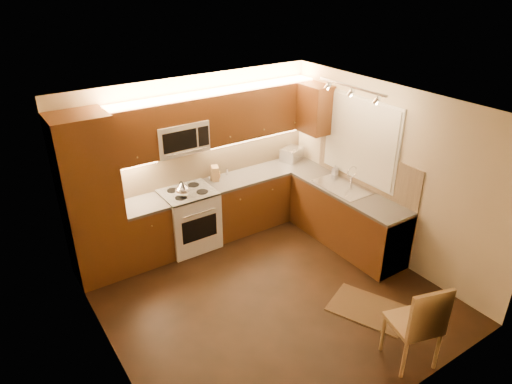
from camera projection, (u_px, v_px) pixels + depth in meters
floor at (270, 296)px, 6.02m from camera, size 4.00×4.00×0.01m
ceiling at (273, 110)px, 4.91m from camera, size 4.00×4.00×0.01m
wall_back at (194, 159)px, 6.95m from camera, size 4.00×0.01×2.50m
wall_front at (406, 306)px, 3.97m from camera, size 4.00×0.01×2.50m
wall_left at (104, 268)px, 4.47m from camera, size 0.01×4.00×2.50m
wall_right at (387, 174)px, 6.46m from camera, size 0.01×4.00×2.50m
pantry at (91, 200)px, 5.95m from camera, size 0.70×0.60×2.30m
base_cab_back_left at (145, 233)px, 6.60m from camera, size 0.62×0.60×0.86m
counter_back_left at (142, 206)px, 6.40m from camera, size 0.62×0.60×0.04m
base_cab_back_right at (262, 197)px, 7.61m from camera, size 1.92×0.60×0.86m
counter_back_right at (262, 172)px, 7.41m from camera, size 1.92×0.60×0.04m
base_cab_right at (346, 219)px, 6.97m from camera, size 0.60×2.00×0.86m
counter_right at (349, 192)px, 6.77m from camera, size 0.60×2.00×0.04m
dishwasher at (382, 239)px, 6.45m from camera, size 0.58×0.60×0.84m
backsplash_back at (215, 157)px, 7.14m from camera, size 3.30×0.02×0.60m
backsplash_right at (365, 168)px, 6.77m from camera, size 0.02×2.00×0.60m
upper_cab_back_left at (130, 135)px, 6.05m from camera, size 0.62×0.35×0.75m
upper_cab_back_right at (258, 110)px, 7.06m from camera, size 1.92×0.35×0.75m
upper_cab_bridge at (177, 110)px, 6.29m from camera, size 0.76×0.35×0.31m
upper_cab_right_corner at (315, 109)px, 7.13m from camera, size 0.35×0.50×0.75m
stove at (189, 219)px, 6.91m from camera, size 0.76×0.65×0.92m
microwave at (179, 137)px, 6.45m from camera, size 0.76×0.38×0.44m
window_frame at (361, 139)px, 6.70m from camera, size 0.03×1.44×1.24m
window_blinds at (360, 140)px, 6.69m from camera, size 0.02×1.36×1.16m
sink at (343, 183)px, 6.84m from camera, size 0.52×0.86×0.15m
faucet at (352, 175)px, 6.90m from camera, size 0.20×0.04×0.30m
track_light_bar at (352, 86)px, 5.99m from camera, size 0.04×1.20×0.03m
kettle at (182, 189)px, 6.51m from camera, size 0.20×0.20×0.24m
toaster_oven at (292, 154)px, 7.77m from camera, size 0.43×0.37×0.22m
knife_block at (215, 173)px, 7.06m from camera, size 0.15×0.19×0.22m
spice_jar_a at (210, 179)px, 7.05m from camera, size 0.06×0.06×0.09m
spice_jar_b at (219, 174)px, 7.19m from camera, size 0.06×0.06×0.09m
spice_jar_c at (227, 172)px, 7.25m from camera, size 0.04×0.04×0.10m
spice_jar_d at (219, 176)px, 7.14m from camera, size 0.05×0.05×0.09m
soap_bottle at (335, 170)px, 7.22m from camera, size 0.08×0.08×0.17m
rug at (368, 309)px, 5.79m from camera, size 0.95×1.10×0.01m
dining_chair at (414, 321)px, 4.84m from camera, size 0.58×0.58×1.06m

